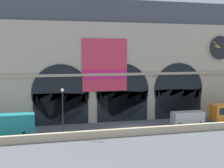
{
  "coord_description": "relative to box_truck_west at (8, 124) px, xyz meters",
  "views": [
    {
      "loc": [
        -15.81,
        -46.54,
        11.67
      ],
      "look_at": [
        -1.87,
        5.0,
        6.44
      ],
      "focal_mm": 51.15,
      "sensor_mm": 36.0,
      "label": 1
    }
  ],
  "objects": [
    {
      "name": "station_building",
      "position": [
        18.48,
        7.96,
        8.29
      ],
      "size": [
        43.88,
        5.27,
        20.6
      ],
      "color": "#B2A891",
      "rests_on": "ground"
    },
    {
      "name": "quay_parapet_wall",
      "position": [
        18.45,
        -4.11,
        -1.16
      ],
      "size": [
        90.0,
        0.7,
        1.08
      ],
      "primitive_type": "cube",
      "color": "#BCAD8C",
      "rests_on": "ground"
    },
    {
      "name": "street_lamp_quayside",
      "position": [
        7.31,
        -3.31,
        2.71
      ],
      "size": [
        0.44,
        0.44,
        6.9
      ],
      "color": "black",
      "rests_on": "ground"
    },
    {
      "name": "box_truck_west",
      "position": [
        0.0,
        0.0,
        0.0
      ],
      "size": [
        7.5,
        2.91,
        3.12
      ],
      "color": "#19727A",
      "rests_on": "ground"
    },
    {
      "name": "van_mideast",
      "position": [
        27.69,
        -0.24,
        -0.45
      ],
      "size": [
        5.2,
        2.48,
        2.2
      ],
      "color": "#ADB2B7",
      "rests_on": "ground"
    },
    {
      "name": "ground_plane",
      "position": [
        18.45,
        0.53,
        -1.7
      ],
      "size": [
        200.0,
        200.0,
        0.0
      ],
      "primitive_type": "plane",
      "color": "#54565B"
    }
  ]
}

